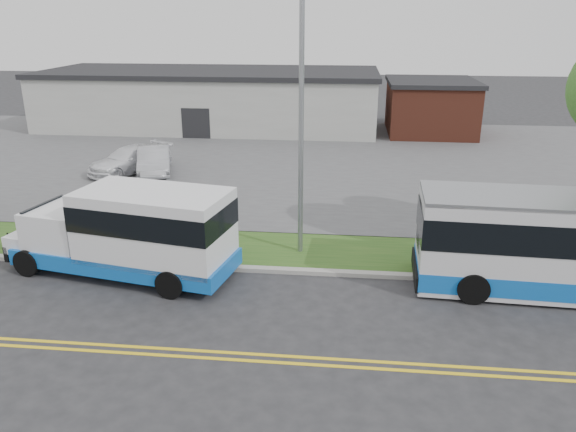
# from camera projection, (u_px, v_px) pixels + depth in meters

# --- Properties ---
(ground) EXTENTS (140.00, 140.00, 0.00)m
(ground) POSITION_uv_depth(u_px,v_px,m) (201.00, 283.00, 18.33)
(ground) COLOR #28282B
(ground) RESTS_ON ground
(lane_line_north) EXTENTS (70.00, 0.12, 0.01)m
(lane_line_north) POSITION_uv_depth(u_px,v_px,m) (164.00, 349.00, 14.72)
(lane_line_north) COLOR yellow
(lane_line_north) RESTS_ON ground
(lane_line_south) EXTENTS (70.00, 0.12, 0.01)m
(lane_line_south) POSITION_uv_depth(u_px,v_px,m) (161.00, 355.00, 14.44)
(lane_line_south) COLOR yellow
(lane_line_south) RESTS_ON ground
(curb) EXTENTS (80.00, 0.30, 0.15)m
(curb) POSITION_uv_depth(u_px,v_px,m) (209.00, 267.00, 19.33)
(curb) COLOR #9E9B93
(curb) RESTS_ON ground
(verge) EXTENTS (80.00, 3.30, 0.10)m
(verge) POSITION_uv_depth(u_px,v_px,m) (221.00, 247.00, 21.02)
(verge) COLOR #27501A
(verge) RESTS_ON ground
(parking_lot) EXTENTS (80.00, 25.00, 0.10)m
(parking_lot) POSITION_uv_depth(u_px,v_px,m) (271.00, 158.00, 34.22)
(parking_lot) COLOR #4C4C4F
(parking_lot) RESTS_ON ground
(commercial_building) EXTENTS (25.40, 10.40, 4.35)m
(commercial_building) POSITION_uv_depth(u_px,v_px,m) (212.00, 98.00, 43.47)
(commercial_building) COLOR #9E9E99
(commercial_building) RESTS_ON ground
(brick_wing) EXTENTS (6.30, 7.30, 3.90)m
(brick_wing) POSITION_uv_depth(u_px,v_px,m) (430.00, 107.00, 40.94)
(brick_wing) COLOR brown
(brick_wing) RESTS_ON ground
(streetlight_near) EXTENTS (0.35, 1.53, 9.50)m
(streetlight_near) POSITION_uv_depth(u_px,v_px,m) (301.00, 111.00, 18.81)
(streetlight_near) COLOR gray
(streetlight_near) RESTS_ON verge
(shuttle_bus) EXTENTS (8.12, 3.92, 3.00)m
(shuttle_bus) POSITION_uv_depth(u_px,v_px,m) (134.00, 230.00, 18.44)
(shuttle_bus) COLOR blue
(shuttle_bus) RESTS_ON ground
(pedestrian) EXTENTS (0.65, 0.51, 1.57)m
(pedestrian) POSITION_uv_depth(u_px,v_px,m) (32.00, 229.00, 20.49)
(pedestrian) COLOR black
(pedestrian) RESTS_ON verge
(parked_car_a) EXTENTS (2.99, 4.97, 1.55)m
(parked_car_a) POSITION_uv_depth(u_px,v_px,m) (154.00, 161.00, 30.11)
(parked_car_a) COLOR #9FA0A6
(parked_car_a) RESTS_ON parking_lot
(parked_car_b) EXTENTS (4.28, 5.14, 1.41)m
(parked_car_b) POSITION_uv_depth(u_px,v_px,m) (130.00, 160.00, 30.70)
(parked_car_b) COLOR white
(parked_car_b) RESTS_ON parking_lot
(grocery_bag_left) EXTENTS (0.32, 0.32, 0.32)m
(grocery_bag_left) POSITION_uv_depth(u_px,v_px,m) (23.00, 247.00, 20.50)
(grocery_bag_left) COLOR white
(grocery_bag_left) RESTS_ON verge
(grocery_bag_right) EXTENTS (0.32, 0.32, 0.32)m
(grocery_bag_right) POSITION_uv_depth(u_px,v_px,m) (46.00, 243.00, 20.90)
(grocery_bag_right) COLOR white
(grocery_bag_right) RESTS_ON verge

